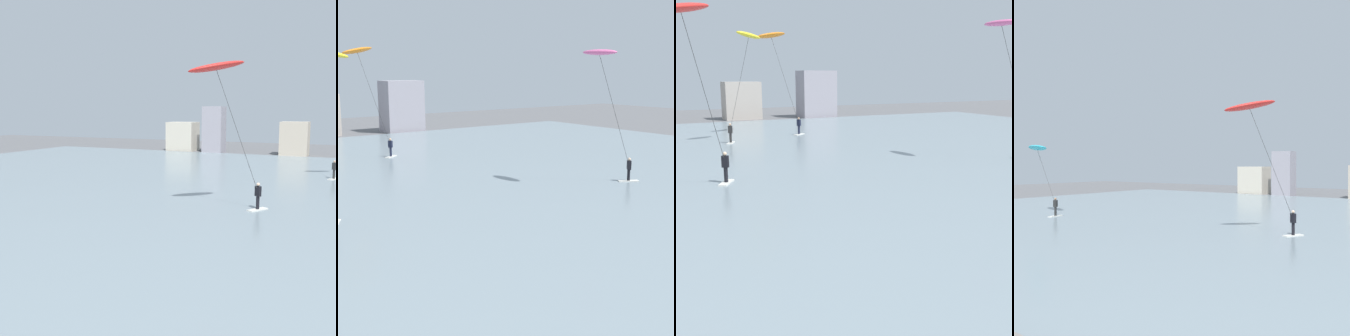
# 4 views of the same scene
# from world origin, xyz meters

# --- Properties ---
(water_bay) EXTENTS (84.00, 52.00, 0.10)m
(water_bay) POSITION_xyz_m (0.00, 29.97, 0.05)
(water_bay) COLOR gray
(water_bay) RESTS_ON ground
(far_shore_buildings) EXTENTS (44.05, 5.03, 6.78)m
(far_shore_buildings) POSITION_xyz_m (0.29, 58.03, 2.74)
(far_shore_buildings) COLOR beige
(far_shore_buildings) RESTS_ON ground
(kitesurfer_red) EXTENTS (4.09, 4.34, 8.73)m
(kitesurfer_red) POSITION_xyz_m (-2.93, 21.51, 7.61)
(kitesurfer_red) COLOR silver
(kitesurfer_red) RESTS_ON water_bay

